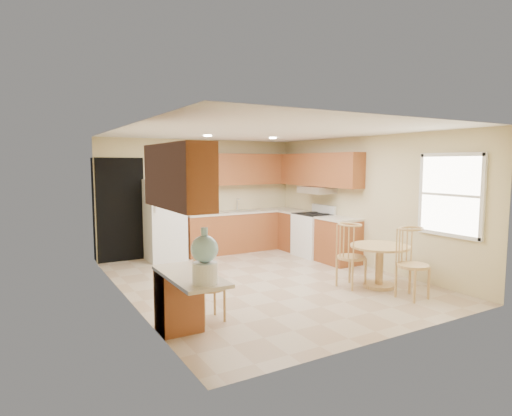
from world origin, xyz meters
TOP-DOWN VIEW (x-y plane):
  - floor at (0.00, 0.00)m, footprint 5.50×5.50m
  - ceiling at (0.00, 0.00)m, footprint 4.50×5.50m
  - wall_back at (0.00, 2.75)m, footprint 4.50×0.02m
  - wall_front at (0.00, -2.75)m, footprint 4.50×0.02m
  - wall_left at (-2.25, 0.00)m, footprint 0.02×5.50m
  - wall_right at (2.25, 0.00)m, footprint 0.02×5.50m
  - doorway at (-1.75, 2.73)m, footprint 0.90×0.02m
  - base_cab_back at (0.88, 2.45)m, footprint 2.75×0.60m
  - counter_back at (0.88, 2.45)m, footprint 2.75×0.63m
  - base_cab_right_a at (1.95, 1.85)m, footprint 0.60×0.59m
  - counter_right_a at (1.95, 1.85)m, footprint 0.63×0.59m
  - base_cab_right_b at (1.95, 0.40)m, footprint 0.60×0.80m
  - counter_right_b at (1.95, 0.40)m, footprint 0.63×0.80m
  - upper_cab_back at (0.88, 2.58)m, footprint 2.75×0.33m
  - upper_cab_right at (2.08, 1.21)m, footprint 0.33×2.42m
  - upper_cab_left at (-2.08, -1.60)m, footprint 0.33×1.40m
  - sink at (0.85, 2.45)m, footprint 0.78×0.44m
  - range_hood at (2.00, 1.18)m, footprint 0.50×0.76m
  - desk_pedestal at (-2.00, -1.32)m, footprint 0.48×0.42m
  - desk_top at (-2.00, -1.70)m, footprint 0.50×1.20m
  - window at (2.23, -1.85)m, footprint 0.06×1.12m
  - can_light_a at (-0.50, 1.20)m, footprint 0.14×0.14m
  - can_light_b at (0.90, 1.20)m, footprint 0.14×0.14m
  - refrigerator at (-0.95, 2.40)m, footprint 0.73×0.71m
  - stove at (1.92, 1.18)m, footprint 0.65×0.76m
  - dining_table at (1.40, -1.23)m, footprint 0.93×0.93m
  - chair_table_a at (1.03, -1.07)m, footprint 0.45×0.58m
  - chair_table_b at (1.40, -1.97)m, footprint 0.46×0.46m
  - chair_desk at (-1.55, -1.29)m, footprint 0.39×0.51m
  - water_crock at (-2.00, -2.12)m, footprint 0.28×0.28m

SIDE VIEW (x-z plane):
  - floor at x=0.00m, z-range 0.00..0.00m
  - desk_pedestal at x=-2.00m, z-range 0.00..0.72m
  - base_cab_back at x=0.88m, z-range 0.00..0.87m
  - base_cab_right_a at x=1.95m, z-range 0.00..0.87m
  - base_cab_right_b at x=1.95m, z-range 0.00..0.87m
  - dining_table at x=1.40m, z-range 0.11..0.79m
  - stove at x=1.92m, z-range -0.08..1.01m
  - chair_desk at x=-1.55m, z-range 0.10..0.99m
  - chair_table_a at x=1.03m, z-range 0.11..1.13m
  - chair_table_b at x=1.40m, z-range 0.11..1.15m
  - desk_top at x=-2.00m, z-range 0.73..0.77m
  - refrigerator at x=-0.95m, z-range 0.00..1.66m
  - counter_back at x=0.88m, z-range 0.87..0.91m
  - counter_right_a at x=1.95m, z-range 0.87..0.91m
  - counter_right_b at x=1.95m, z-range 0.87..0.91m
  - sink at x=0.85m, z-range 0.91..0.92m
  - water_crock at x=-2.00m, z-range 0.74..1.32m
  - doorway at x=-1.75m, z-range 0.00..2.10m
  - wall_back at x=0.00m, z-range 0.00..2.50m
  - wall_front at x=0.00m, z-range 0.00..2.50m
  - wall_left at x=-2.25m, z-range 0.00..2.50m
  - wall_right at x=2.25m, z-range 0.00..2.50m
  - range_hood at x=2.00m, z-range 1.35..1.49m
  - window at x=2.23m, z-range 0.85..2.15m
  - upper_cab_back at x=0.88m, z-range 1.50..2.20m
  - upper_cab_right at x=2.08m, z-range 1.50..2.20m
  - upper_cab_left at x=-2.08m, z-range 1.50..2.20m
  - can_light_a at x=-0.50m, z-range 2.48..2.49m
  - can_light_b at x=0.90m, z-range 2.48..2.49m
  - ceiling at x=0.00m, z-range 2.49..2.51m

